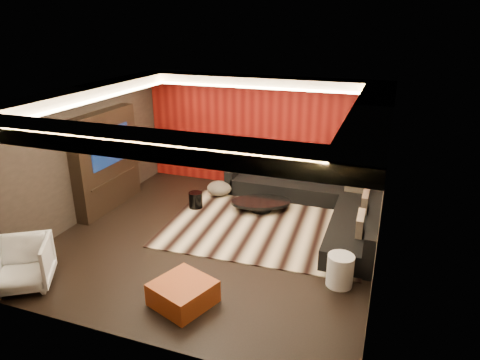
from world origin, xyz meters
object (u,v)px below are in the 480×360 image
at_px(drum_stool, 196,200).
at_px(white_side_table, 340,270).
at_px(coffee_table, 261,205).
at_px(armchair, 22,264).
at_px(orange_ottoman, 183,293).
at_px(sectional_sofa, 321,202).

relative_size(drum_stool, white_side_table, 0.68).
bearing_deg(coffee_table, armchair, -124.08).
relative_size(white_side_table, orange_ottoman, 0.66).
distance_m(drum_stool, orange_ottoman, 3.47).
relative_size(orange_ottoman, sectional_sofa, 0.22).
relative_size(coffee_table, armchair, 1.54).
height_order(white_side_table, armchair, armchair).
distance_m(drum_stool, white_side_table, 3.97).
bearing_deg(sectional_sofa, orange_ottoman, -109.60).
bearing_deg(coffee_table, white_side_table, -48.37).
xyz_separation_m(orange_ottoman, sectional_sofa, (1.39, 3.91, 0.08)).
bearing_deg(coffee_table, drum_stool, -165.35).
xyz_separation_m(white_side_table, sectional_sofa, (-0.77, 2.63, -0.01)).
height_order(coffee_table, white_side_table, white_side_table).
bearing_deg(drum_stool, coffee_table, 14.65).
distance_m(drum_stool, sectional_sofa, 2.80).
bearing_deg(orange_ottoman, armchair, -170.21).
xyz_separation_m(armchair, sectional_sofa, (4.00, 4.36, -0.13)).
relative_size(coffee_table, sectional_sofa, 0.36).
xyz_separation_m(drum_stool, white_side_table, (3.47, -1.92, 0.07)).
bearing_deg(orange_ottoman, white_side_table, 30.79).
distance_m(white_side_table, sectional_sofa, 2.74).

